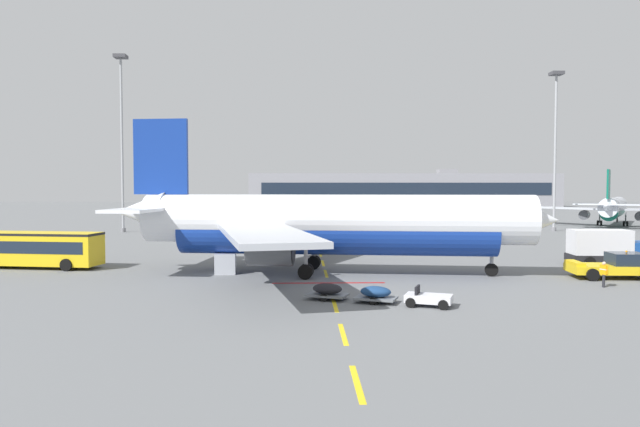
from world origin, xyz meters
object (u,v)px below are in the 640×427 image
at_px(airliner_foreground, 328,223).
at_px(uld_cargo_container, 225,264).
at_px(ground_power_truck, 608,247).
at_px(baggage_train, 376,294).
at_px(pushback_tug, 614,266).
at_px(apron_shuttle_bus, 30,247).
at_px(ground_crew_worker, 604,273).
at_px(apron_light_mast_far, 555,132).
at_px(airliner_mid_left, 613,208).
at_px(apron_light_mast_near, 122,123).

xyz_separation_m(airliner_foreground, uld_cargo_container, (-8.03, 0.32, -3.15)).
distance_m(airliner_foreground, ground_power_truck, 24.47).
xyz_separation_m(ground_power_truck, baggage_train, (-21.81, -14.93, -1.12)).
relative_size(pushback_tug, uld_cargo_container, 3.68).
relative_size(apron_shuttle_bus, ground_power_truck, 1.72).
xyz_separation_m(apron_shuttle_bus, ground_crew_worker, (43.26, -10.82, -0.75)).
xyz_separation_m(airliner_foreground, apron_light_mast_far, (36.50, 42.50, 11.11)).
relative_size(pushback_tug, baggage_train, 0.73).
xyz_separation_m(ground_crew_worker, apron_light_mast_far, (18.08, 49.16, 14.06)).
xyz_separation_m(ground_crew_worker, uld_cargo_container, (-26.45, 6.98, -0.20)).
height_order(airliner_foreground, apron_light_mast_far, apron_light_mast_far).
height_order(airliner_foreground, baggage_train, airliner_foreground).
bearing_deg(ground_crew_worker, pushback_tug, 53.61).
height_order(apron_shuttle_bus, baggage_train, apron_shuttle_bus).
height_order(airliner_mid_left, apron_light_mast_far, apron_light_mast_far).
distance_m(pushback_tug, baggage_train, 20.80).
xyz_separation_m(pushback_tug, baggage_train, (-18.92, -8.63, -0.38)).
bearing_deg(ground_power_truck, apron_shuttle_bus, 179.17).
bearing_deg(apron_light_mast_far, apron_light_mast_near, 179.80).
height_order(airliner_foreground, ground_power_truck, airliner_foreground).
bearing_deg(airliner_foreground, uld_cargo_container, 177.72).
relative_size(airliner_foreground, apron_shuttle_bus, 2.83).
bearing_deg(apron_light_mast_near, apron_light_mast_far, -0.20).
bearing_deg(apron_light_mast_near, airliner_foreground, -56.12).
xyz_separation_m(ground_power_truck, apron_light_mast_far, (12.38, 39.05, 13.41)).
bearing_deg(airliner_mid_left, apron_light_mast_near, -171.36).
height_order(airliner_mid_left, apron_shuttle_bus, airliner_mid_left).
xyz_separation_m(airliner_mid_left, apron_shuttle_bus, (-77.36, -50.91, -1.33)).
distance_m(airliner_mid_left, apron_light_mast_near, 83.19).
relative_size(airliner_foreground, uld_cargo_container, 20.56).
relative_size(airliner_foreground, ground_power_truck, 4.85).
relative_size(airliner_foreground, ground_crew_worker, 19.97).
bearing_deg(apron_light_mast_far, baggage_train, -122.35).
relative_size(uld_cargo_container, apron_light_mast_near, 0.06).
height_order(airliner_mid_left, ground_power_truck, airliner_mid_left).
height_order(pushback_tug, apron_shuttle_bus, apron_shuttle_bus).
xyz_separation_m(pushback_tug, ground_power_truck, (2.89, 6.31, 0.74)).
xyz_separation_m(apron_shuttle_bus, baggage_train, (27.14, -15.64, -1.23)).
xyz_separation_m(airliner_foreground, apron_light_mast_near, (-28.69, 42.73, 12.27)).
relative_size(ground_power_truck, apron_light_mast_far, 0.30).
distance_m(baggage_train, ground_crew_worker, 16.83).
bearing_deg(airliner_mid_left, ground_power_truck, -118.82).
bearing_deg(uld_cargo_container, ground_crew_worker, -14.79).
relative_size(pushback_tug, apron_shuttle_bus, 0.51).
distance_m(apron_shuttle_bus, ground_power_truck, 48.96).
distance_m(airliner_mid_left, apron_light_mast_far, 23.62).
bearing_deg(pushback_tug, apron_light_mast_far, 71.39).
relative_size(pushback_tug, airliner_mid_left, 0.25).
distance_m(airliner_foreground, apron_light_mast_near, 52.91).
bearing_deg(ground_crew_worker, airliner_mid_left, 61.08).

